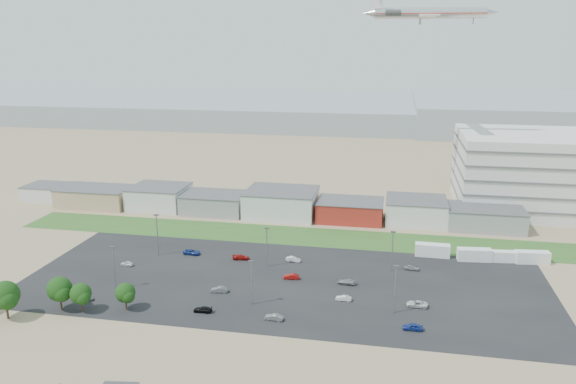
% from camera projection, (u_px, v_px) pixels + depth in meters
% --- Properties ---
extents(ground, '(700.00, 700.00, 0.00)m').
position_uv_depth(ground, '(239.00, 320.00, 111.43)').
color(ground, '#957E5E').
rests_on(ground, ground).
extents(parking_lot, '(120.00, 50.00, 0.01)m').
position_uv_depth(parking_lot, '(284.00, 281.00, 129.49)').
color(parking_lot, black).
rests_on(parking_lot, ground).
extents(grass_strip, '(160.00, 16.00, 0.02)m').
position_uv_depth(grass_strip, '(289.00, 235.00, 160.79)').
color(grass_strip, '#2B5921').
rests_on(grass_strip, ground).
extents(hills_backdrop, '(700.00, 200.00, 9.00)m').
position_uv_depth(hills_backdrop, '(413.00, 114.00, 401.94)').
color(hills_backdrop, gray).
rests_on(hills_backdrop, ground).
extents(building_row, '(170.00, 20.00, 8.00)m').
position_uv_depth(building_row, '(248.00, 201.00, 180.92)').
color(building_row, silver).
rests_on(building_row, ground).
extents(box_trailer_a, '(8.75, 2.88, 3.26)m').
position_uv_depth(box_trailer_a, '(432.00, 250.00, 144.60)').
color(box_trailer_a, silver).
rests_on(box_trailer_a, ground).
extents(box_trailer_b, '(8.58, 3.47, 3.13)m').
position_uv_depth(box_trailer_b, '(474.00, 255.00, 141.66)').
color(box_trailer_b, silver).
rests_on(box_trailer_b, ground).
extents(box_trailer_c, '(7.48, 2.95, 2.74)m').
position_uv_depth(box_trailer_c, '(504.00, 256.00, 141.05)').
color(box_trailer_c, silver).
rests_on(box_trailer_c, ground).
extents(box_trailer_d, '(8.42, 3.51, 3.07)m').
position_uv_depth(box_trailer_d, '(532.00, 257.00, 140.03)').
color(box_trailer_d, silver).
rests_on(box_trailer_d, ground).
extents(tree_left, '(6.01, 6.01, 9.02)m').
position_uv_depth(tree_left, '(5.00, 298.00, 110.82)').
color(tree_left, black).
rests_on(tree_left, ground).
extents(tree_mid, '(5.42, 5.42, 8.14)m').
position_uv_depth(tree_mid, '(60.00, 292.00, 114.69)').
color(tree_mid, black).
rests_on(tree_mid, ground).
extents(tree_right, '(4.65, 4.65, 6.97)m').
position_uv_depth(tree_right, '(81.00, 296.00, 114.06)').
color(tree_right, black).
rests_on(tree_right, ground).
extents(tree_near, '(4.38, 4.38, 6.57)m').
position_uv_depth(tree_near, '(125.00, 295.00, 115.05)').
color(tree_near, black).
rests_on(tree_near, ground).
extents(lightpole_front_l, '(1.17, 0.49, 9.97)m').
position_uv_depth(lightpole_front_l, '(114.00, 268.00, 124.41)').
color(lightpole_front_l, slate).
rests_on(lightpole_front_l, ground).
extents(lightpole_front_m, '(1.15, 0.48, 9.77)m').
position_uv_depth(lightpole_front_m, '(251.00, 283.00, 116.90)').
color(lightpole_front_m, slate).
rests_on(lightpole_front_m, ground).
extents(lightpole_front_r, '(1.21, 0.51, 10.32)m').
position_uv_depth(lightpole_front_r, '(395.00, 290.00, 113.06)').
color(lightpole_front_r, slate).
rests_on(lightpole_front_r, ground).
extents(lightpole_back_l, '(1.29, 0.54, 10.98)m').
position_uv_depth(lightpole_back_l, '(157.00, 235.00, 144.44)').
color(lightpole_back_l, slate).
rests_on(lightpole_back_l, ground).
extents(lightpole_back_m, '(1.18, 0.49, 9.99)m').
position_uv_depth(lightpole_back_m, '(267.00, 247.00, 137.08)').
color(lightpole_back_m, slate).
rests_on(lightpole_back_m, ground).
extents(lightpole_back_r, '(1.18, 0.49, 10.02)m').
position_uv_depth(lightpole_back_r, '(392.00, 251.00, 134.39)').
color(lightpole_back_r, slate).
rests_on(lightpole_back_r, ground).
extents(airliner, '(43.25, 31.02, 12.23)m').
position_uv_depth(airliner, '(430.00, 13.00, 173.00)').
color(airliner, silver).
extents(parked_car_0, '(4.53, 2.31, 1.22)m').
position_uv_depth(parked_car_0, '(417.00, 304.00, 116.93)').
color(parked_car_0, silver).
rests_on(parked_car_0, ground).
extents(parked_car_1, '(3.38, 1.24, 1.10)m').
position_uv_depth(parked_car_1, '(344.00, 298.00, 119.75)').
color(parked_car_1, silver).
rests_on(parked_car_1, ground).
extents(parked_car_2, '(3.84, 1.55, 1.31)m').
position_uv_depth(parked_car_2, '(413.00, 327.00, 107.37)').
color(parked_car_2, navy).
rests_on(parked_car_2, ground).
extents(parked_car_3, '(3.88, 1.62, 1.12)m').
position_uv_depth(parked_car_3, '(203.00, 309.00, 114.60)').
color(parked_car_3, black).
rests_on(parked_car_3, ground).
extents(parked_car_4, '(3.92, 1.80, 1.25)m').
position_uv_depth(parked_car_4, '(219.00, 290.00, 123.73)').
color(parked_car_4, '#595B5E').
rests_on(parked_car_4, ground).
extents(parked_car_5, '(3.33, 1.49, 1.11)m').
position_uv_depth(parked_car_5, '(127.00, 263.00, 138.64)').
color(parked_car_5, silver).
rests_on(parked_car_5, ground).
extents(parked_car_6, '(4.49, 2.31, 1.24)m').
position_uv_depth(parked_car_6, '(241.00, 257.00, 142.57)').
color(parked_car_6, maroon).
rests_on(parked_car_6, ground).
extents(parked_car_7, '(3.80, 1.59, 1.22)m').
position_uv_depth(parked_car_7, '(291.00, 277.00, 130.69)').
color(parked_car_7, maroon).
rests_on(parked_car_7, ground).
extents(parked_car_8, '(3.67, 1.67, 1.22)m').
position_uv_depth(parked_car_8, '(412.00, 268.00, 135.95)').
color(parked_car_8, '#A5A5AA').
rests_on(parked_car_8, ground).
extents(parked_car_9, '(4.60, 2.34, 1.24)m').
position_uv_depth(parked_car_9, '(192.00, 252.00, 146.01)').
color(parked_car_9, navy).
rests_on(parked_car_9, ground).
extents(parked_car_10, '(3.88, 1.66, 1.11)m').
position_uv_depth(parked_car_10, '(85.00, 298.00, 119.92)').
color(parked_car_10, '#595B5E').
rests_on(parked_car_10, ground).
extents(parked_car_11, '(3.86, 1.70, 1.23)m').
position_uv_depth(parked_car_11, '(293.00, 259.00, 141.21)').
color(parked_car_11, silver).
rests_on(parked_car_11, ground).
extents(parked_car_12, '(4.34, 2.18, 1.21)m').
position_uv_depth(parked_car_12, '(346.00, 282.00, 127.86)').
color(parked_car_12, '#A5A5AA').
rests_on(parked_car_12, ground).
extents(parked_car_13, '(3.79, 1.53, 1.22)m').
position_uv_depth(parked_car_13, '(274.00, 317.00, 111.24)').
color(parked_car_13, '#A5A5AA').
rests_on(parked_car_13, ground).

